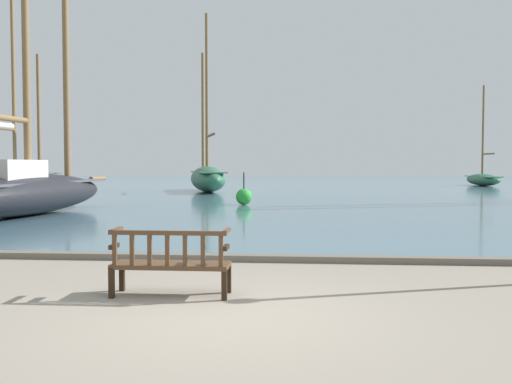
# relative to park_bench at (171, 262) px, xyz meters

# --- Properties ---
(ground_plane) EXTENTS (160.00, 160.00, 0.00)m
(ground_plane) POSITION_rel_park_bench_xyz_m (0.84, -0.95, -0.47)
(ground_plane) COLOR gray
(harbor_water) EXTENTS (100.00, 80.00, 0.08)m
(harbor_water) POSITION_rel_park_bench_xyz_m (0.84, 43.05, -0.43)
(harbor_water) COLOR slate
(harbor_water) RESTS_ON ground
(quay_edge_kerb) EXTENTS (40.00, 0.30, 0.12)m
(quay_edge_kerb) POSITION_rel_park_bench_xyz_m (0.84, 2.90, -0.41)
(quay_edge_kerb) COLOR #675F54
(quay_edge_kerb) RESTS_ON ground
(park_bench) EXTENTS (1.60, 0.53, 0.92)m
(park_bench) POSITION_rel_park_bench_xyz_m (0.00, 0.00, 0.00)
(park_bench) COLOR black
(park_bench) RESTS_ON ground
(sailboat_mid_starboard) EXTENTS (4.29, 8.61, 11.38)m
(sailboat_mid_starboard) POSITION_rel_park_bench_xyz_m (-4.34, 28.64, 0.57)
(sailboat_mid_starboard) COLOR #2D6647
(sailboat_mid_starboard) RESTS_ON harbor_water
(sailboat_mid_port) EXTENTS (3.53, 8.95, 12.31)m
(sailboat_mid_port) POSITION_rel_park_bench_xyz_m (-15.42, 24.91, 0.62)
(sailboat_mid_port) COLOR black
(sailboat_mid_port) RESTS_ON harbor_water
(sailboat_outer_port) EXTENTS (2.04, 6.07, 8.27)m
(sailboat_outer_port) POSITION_rel_park_bench_xyz_m (16.59, 40.81, 0.21)
(sailboat_outer_port) COLOR #2D6647
(sailboat_outer_port) RESTS_ON harbor_water
(sailboat_outer_starboard) EXTENTS (3.25, 11.44, 11.46)m
(sailboat_outer_starboard) POSITION_rel_park_bench_xyz_m (-7.67, 11.00, 0.58)
(sailboat_outer_starboard) COLOR black
(sailboat_outer_starboard) RESTS_ON harbor_water
(channel_buoy) EXTENTS (0.70, 0.70, 1.40)m
(channel_buoy) POSITION_rel_park_bench_xyz_m (-0.74, 16.68, -0.04)
(channel_buoy) COLOR green
(channel_buoy) RESTS_ON harbor_water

